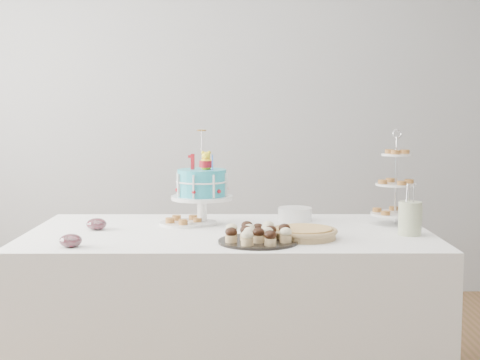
{
  "coord_description": "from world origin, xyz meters",
  "views": [
    {
      "loc": [
        0.04,
        -2.86,
        1.35
      ],
      "look_at": [
        0.05,
        0.3,
        1.02
      ],
      "focal_mm": 50.0,
      "sensor_mm": 36.0,
      "label": 1
    }
  ],
  "objects_px": {
    "tiered_stand": "(396,185)",
    "pastry_plate": "(184,221)",
    "jam_bowl_b": "(97,224)",
    "birthday_cake": "(202,199)",
    "pie": "(304,232)",
    "utensil_pitcher": "(410,217)",
    "jam_bowl_a": "(71,241)",
    "cupcake_tray": "(258,234)",
    "plate_stack": "(295,214)",
    "table": "(229,277)"
  },
  "relations": [
    {
      "from": "tiered_stand",
      "to": "pastry_plate",
      "type": "distance_m",
      "value": 1.09
    },
    {
      "from": "jam_bowl_b",
      "to": "birthday_cake",
      "type": "bearing_deg",
      "value": 15.9
    },
    {
      "from": "pie",
      "to": "tiered_stand",
      "type": "relative_size",
      "value": 0.64
    },
    {
      "from": "utensil_pitcher",
      "to": "jam_bowl_a",
      "type": "bearing_deg",
      "value": -179.39
    },
    {
      "from": "birthday_cake",
      "to": "utensil_pitcher",
      "type": "xyz_separation_m",
      "value": [
        0.98,
        -0.28,
        -0.05
      ]
    },
    {
      "from": "jam_bowl_a",
      "to": "utensil_pitcher",
      "type": "distance_m",
      "value": 1.53
    },
    {
      "from": "cupcake_tray",
      "to": "plate_stack",
      "type": "xyz_separation_m",
      "value": [
        0.21,
        0.59,
        -0.0
      ]
    },
    {
      "from": "tiered_stand",
      "to": "utensil_pitcher",
      "type": "bearing_deg",
      "value": -89.94
    },
    {
      "from": "birthday_cake",
      "to": "pastry_plate",
      "type": "height_order",
      "value": "birthday_cake"
    },
    {
      "from": "cupcake_tray",
      "to": "pie",
      "type": "bearing_deg",
      "value": 24.82
    },
    {
      "from": "utensil_pitcher",
      "to": "cupcake_tray",
      "type": "bearing_deg",
      "value": -175.32
    },
    {
      "from": "birthday_cake",
      "to": "pastry_plate",
      "type": "xyz_separation_m",
      "value": [
        -0.09,
        0.01,
        -0.11
      ]
    },
    {
      "from": "pie",
      "to": "tiered_stand",
      "type": "bearing_deg",
      "value": 36.79
    },
    {
      "from": "table",
      "to": "jam_bowl_b",
      "type": "xyz_separation_m",
      "value": [
        -0.64,
        0.03,
        0.25
      ]
    },
    {
      "from": "cupcake_tray",
      "to": "jam_bowl_a",
      "type": "xyz_separation_m",
      "value": [
        -0.8,
        -0.09,
        -0.01
      ]
    },
    {
      "from": "cupcake_tray",
      "to": "jam_bowl_b",
      "type": "bearing_deg",
      "value": 157.61
    },
    {
      "from": "table",
      "to": "pastry_plate",
      "type": "bearing_deg",
      "value": 142.32
    },
    {
      "from": "cupcake_tray",
      "to": "tiered_stand",
      "type": "bearing_deg",
      "value": 33.57
    },
    {
      "from": "cupcake_tray",
      "to": "jam_bowl_a",
      "type": "bearing_deg",
      "value": -173.51
    },
    {
      "from": "cupcake_tray",
      "to": "utensil_pitcher",
      "type": "xyz_separation_m",
      "value": [
        0.71,
        0.18,
        0.05
      ]
    },
    {
      "from": "tiered_stand",
      "to": "pastry_plate",
      "type": "bearing_deg",
      "value": -179.9
    },
    {
      "from": "cupcake_tray",
      "to": "pastry_plate",
      "type": "distance_m",
      "value": 0.59
    },
    {
      "from": "pie",
      "to": "jam_bowl_b",
      "type": "height_order",
      "value": "jam_bowl_b"
    },
    {
      "from": "tiered_stand",
      "to": "jam_bowl_a",
      "type": "xyz_separation_m",
      "value": [
        -1.51,
        -0.56,
        -0.17
      ]
    },
    {
      "from": "tiered_stand",
      "to": "jam_bowl_a",
      "type": "bearing_deg",
      "value": -159.56
    },
    {
      "from": "pie",
      "to": "plate_stack",
      "type": "height_order",
      "value": "plate_stack"
    },
    {
      "from": "cupcake_tray",
      "to": "utensil_pitcher",
      "type": "height_order",
      "value": "utensil_pitcher"
    },
    {
      "from": "jam_bowl_a",
      "to": "utensil_pitcher",
      "type": "relative_size",
      "value": 0.4
    },
    {
      "from": "birthday_cake",
      "to": "jam_bowl_b",
      "type": "bearing_deg",
      "value": -148.76
    },
    {
      "from": "tiered_stand",
      "to": "jam_bowl_b",
      "type": "xyz_separation_m",
      "value": [
        -1.48,
        -0.15,
        -0.17
      ]
    },
    {
      "from": "cupcake_tray",
      "to": "pie",
      "type": "height_order",
      "value": "cupcake_tray"
    },
    {
      "from": "birthday_cake",
      "to": "pastry_plate",
      "type": "bearing_deg",
      "value": -168.53
    },
    {
      "from": "plate_stack",
      "to": "tiered_stand",
      "type": "bearing_deg",
      "value": -12.97
    },
    {
      "from": "birthday_cake",
      "to": "pastry_plate",
      "type": "relative_size",
      "value": 1.91
    },
    {
      "from": "cupcake_tray",
      "to": "tiered_stand",
      "type": "relative_size",
      "value": 0.73
    },
    {
      "from": "cupcake_tray",
      "to": "utensil_pitcher",
      "type": "bearing_deg",
      "value": 14.28
    },
    {
      "from": "cupcake_tray",
      "to": "pastry_plate",
      "type": "height_order",
      "value": "cupcake_tray"
    },
    {
      "from": "birthday_cake",
      "to": "pie",
      "type": "bearing_deg",
      "value": -22.04
    },
    {
      "from": "pie",
      "to": "jam_bowl_b",
      "type": "bearing_deg",
      "value": 167.26
    },
    {
      "from": "pie",
      "to": "jam_bowl_a",
      "type": "relative_size",
      "value": 3.21
    },
    {
      "from": "pastry_plate",
      "to": "jam_bowl_b",
      "type": "xyz_separation_m",
      "value": [
        -0.41,
        -0.15,
        0.01
      ]
    },
    {
      "from": "pie",
      "to": "tiered_stand",
      "type": "xyz_separation_m",
      "value": [
        0.5,
        0.37,
        0.17
      ]
    },
    {
      "from": "cupcake_tray",
      "to": "jam_bowl_a",
      "type": "height_order",
      "value": "cupcake_tray"
    },
    {
      "from": "cupcake_tray",
      "to": "birthday_cake",
      "type": "bearing_deg",
      "value": 120.28
    },
    {
      "from": "birthday_cake",
      "to": "pie",
      "type": "relative_size",
      "value": 1.57
    },
    {
      "from": "table",
      "to": "cupcake_tray",
      "type": "distance_m",
      "value": 0.42
    },
    {
      "from": "plate_stack",
      "to": "jam_bowl_a",
      "type": "bearing_deg",
      "value": -146.12
    },
    {
      "from": "table",
      "to": "utensil_pitcher",
      "type": "height_order",
      "value": "utensil_pitcher"
    },
    {
      "from": "table",
      "to": "birthday_cake",
      "type": "distance_m",
      "value": 0.42
    },
    {
      "from": "pastry_plate",
      "to": "jam_bowl_b",
      "type": "height_order",
      "value": "jam_bowl_b"
    }
  ]
}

